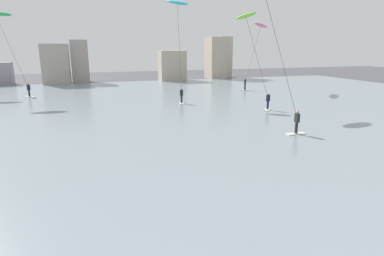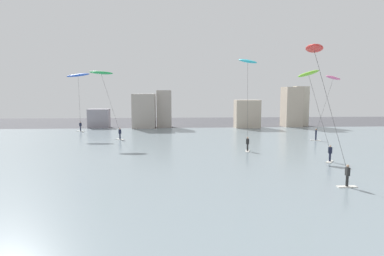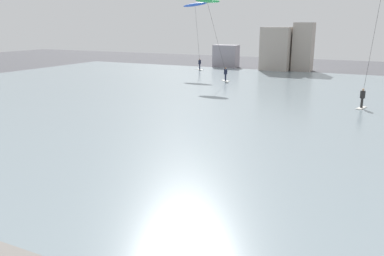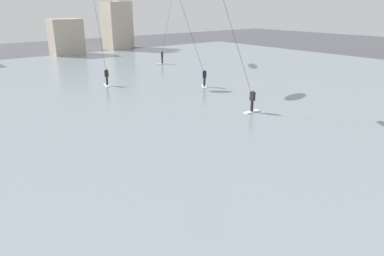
% 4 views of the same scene
% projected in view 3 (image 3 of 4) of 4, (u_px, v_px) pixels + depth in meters
% --- Properties ---
extents(water_bay, '(84.00, 52.00, 0.10)m').
position_uv_depth(water_bay, '(291.00, 107.00, 33.17)').
color(water_bay, gray).
rests_on(water_bay, ground).
extents(far_shore_buildings, '(42.17, 5.38, 7.78)m').
position_uv_depth(far_shore_buildings, '(378.00, 51.00, 53.71)').
color(far_shore_buildings, gray).
rests_on(far_shore_buildings, ground).
extents(kitesurfer_green, '(4.64, 1.90, 9.67)m').
position_uv_depth(kitesurfer_green, '(209.00, 8.00, 46.37)').
color(kitesurfer_green, silver).
rests_on(kitesurfer_green, water_bay).
extents(kitesurfer_blue, '(3.58, 4.60, 9.70)m').
position_uv_depth(kitesurfer_blue, '(196.00, 10.00, 54.93)').
color(kitesurfer_blue, silver).
rests_on(kitesurfer_blue, water_bay).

